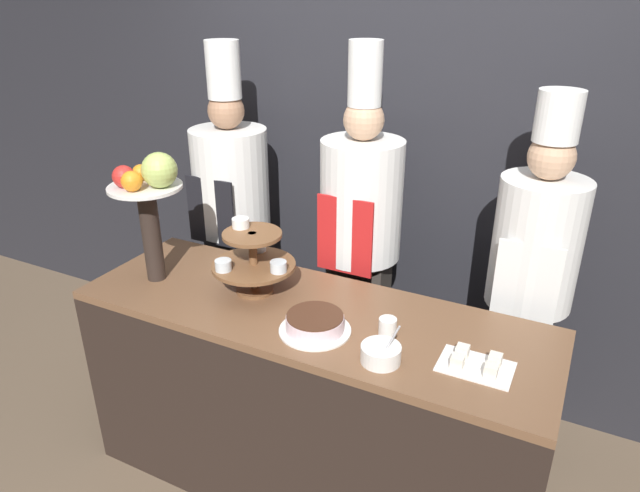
% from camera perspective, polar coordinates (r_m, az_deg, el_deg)
% --- Properties ---
extents(wall_back, '(10.00, 0.06, 2.80)m').
position_cam_1_polar(wall_back, '(3.05, 7.84, 9.95)').
color(wall_back, '#232328').
rests_on(wall_back, ground_plane).
extents(buffet_counter, '(2.00, 0.66, 0.94)m').
position_cam_1_polar(buffet_counter, '(2.64, -1.01, -15.21)').
color(buffet_counter, black).
rests_on(buffet_counter, ground_plane).
extents(tiered_stand, '(0.36, 0.36, 0.32)m').
position_cam_1_polar(tiered_stand, '(2.45, -6.73, -1.22)').
color(tiered_stand, brown).
rests_on(tiered_stand, buffet_counter).
extents(fruit_pedestal, '(0.32, 0.32, 0.59)m').
position_cam_1_polar(fruit_pedestal, '(2.55, -16.63, 5.14)').
color(fruit_pedestal, '#2D231E').
rests_on(fruit_pedestal, buffet_counter).
extents(cake_round, '(0.28, 0.28, 0.07)m').
position_cam_1_polar(cake_round, '(2.21, -0.51, -7.77)').
color(cake_round, white).
rests_on(cake_round, buffet_counter).
extents(cup_white, '(0.07, 0.07, 0.07)m').
position_cam_1_polar(cup_white, '(2.21, 6.77, -8.02)').
color(cup_white, white).
rests_on(cup_white, buffet_counter).
extents(cake_square_tray, '(0.26, 0.17, 0.05)m').
position_cam_1_polar(cake_square_tray, '(2.10, 15.33, -11.25)').
color(cake_square_tray, white).
rests_on(cake_square_tray, buffet_counter).
extents(serving_bowl_near, '(0.14, 0.14, 0.17)m').
position_cam_1_polar(serving_bowl_near, '(2.06, 6.11, -10.66)').
color(serving_bowl_near, white).
rests_on(serving_bowl_near, buffet_counter).
extents(chef_left, '(0.41, 0.41, 1.92)m').
position_cam_1_polar(chef_left, '(3.20, -8.73, 3.45)').
color(chef_left, black).
rests_on(chef_left, ground_plane).
extents(chef_center_left, '(0.40, 0.40, 1.95)m').
position_cam_1_polar(chef_center_left, '(2.84, 4.02, 1.19)').
color(chef_center_left, '#38332D').
rests_on(chef_center_left, ground_plane).
extents(chef_center_right, '(0.37, 0.37, 1.80)m').
position_cam_1_polar(chef_center_right, '(2.69, 20.34, -2.82)').
color(chef_center_right, '#28282D').
rests_on(chef_center_right, ground_plane).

